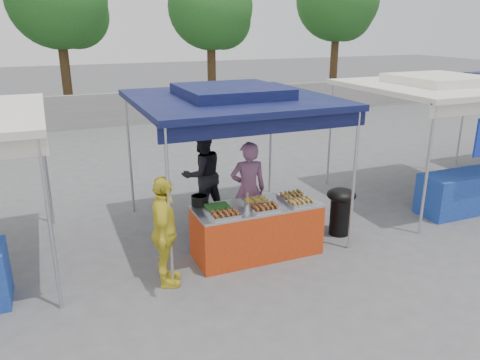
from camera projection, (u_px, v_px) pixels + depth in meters
name	position (u px, v px, depth m)	size (l,w,h in m)	color
ground_plane	(254.00, 251.00, 7.68)	(80.00, 80.00, 0.00)	#5A595C
back_wall	(131.00, 109.00, 17.12)	(40.00, 0.25, 1.20)	gray
main_canopy	(231.00, 98.00, 7.77)	(3.20, 3.20, 2.57)	#BBBBC2
neighbor_stall_right	(449.00, 127.00, 9.31)	(3.20, 3.20, 2.57)	#BBBBC2
tree_1	(62.00, 3.00, 17.21)	(3.67, 3.64, 6.25)	#402D18
tree_2	(213.00, 11.00, 19.16)	(3.52, 3.46, 5.95)	#402D18
tree_3	(340.00, 3.00, 21.60)	(3.81, 3.81, 6.55)	#402D18
vendor_table	(257.00, 230.00, 7.45)	(2.00, 0.80, 0.85)	#C13711
food_tray_fl	(225.00, 215.00, 6.87)	(0.42, 0.30, 0.07)	silver
food_tray_fm	(265.00, 208.00, 7.11)	(0.42, 0.30, 0.07)	silver
food_tray_fr	(301.00, 202.00, 7.34)	(0.42, 0.30, 0.07)	silver
food_tray_bl	(217.00, 208.00, 7.13)	(0.42, 0.30, 0.07)	silver
food_tray_bm	(256.00, 201.00, 7.41)	(0.42, 0.30, 0.07)	silver
food_tray_br	(292.00, 196.00, 7.63)	(0.42, 0.30, 0.07)	silver
cooking_pot	(200.00, 200.00, 7.30)	(0.27, 0.27, 0.16)	black
skewer_cup	(247.00, 208.00, 7.07)	(0.09, 0.09, 0.11)	#BBBBC2
wok_burner	(341.00, 207.00, 8.16)	(0.51, 0.51, 0.86)	black
crate_left	(214.00, 235.00, 7.88)	(0.53, 0.37, 0.32)	#132CA2
crate_right	(252.00, 225.00, 8.27)	(0.55, 0.38, 0.33)	#132CA2
crate_stacked	(252.00, 209.00, 8.17)	(0.51, 0.36, 0.30)	#132CA2
vendor_woman	(248.00, 190.00, 8.01)	(0.62, 0.41, 1.69)	#89577B
helper_man	(202.00, 174.00, 8.78)	(0.84, 0.65, 1.72)	black
customer_person	(165.00, 232.00, 6.47)	(0.95, 0.39, 1.61)	yellow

